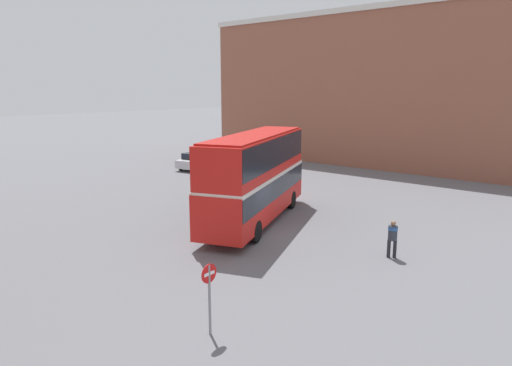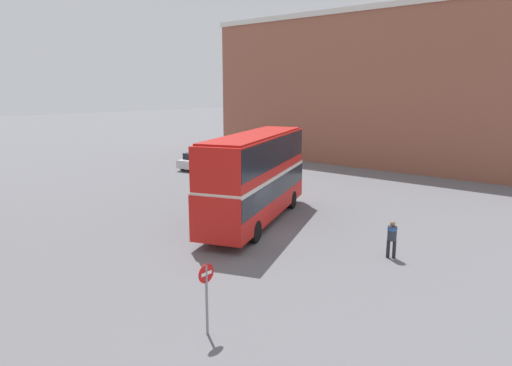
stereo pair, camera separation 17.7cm
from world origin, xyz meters
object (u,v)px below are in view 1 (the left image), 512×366
(parked_car_kerb_near, at_px, (197,161))
(no_entry_sign, at_px, (209,288))
(double_decker_bus, at_px, (256,172))
(pedestrian_foreground, at_px, (393,235))

(parked_car_kerb_near, distance_m, no_entry_sign, 29.57)
(parked_car_kerb_near, bearing_deg, double_decker_bus, -130.23)
(double_decker_bus, xyz_separation_m, parked_car_kerb_near, (9.76, 15.22, -2.04))
(parked_car_kerb_near, relative_size, no_entry_sign, 1.88)
(pedestrian_foreground, height_order, no_entry_sign, no_entry_sign)
(double_decker_bus, height_order, pedestrian_foreground, double_decker_bus)
(pedestrian_foreground, bearing_deg, parked_car_kerb_near, -139.10)
(pedestrian_foreground, relative_size, parked_car_kerb_near, 0.40)
(double_decker_bus, distance_m, parked_car_kerb_near, 18.20)
(double_decker_bus, relative_size, no_entry_sign, 4.99)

